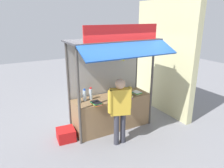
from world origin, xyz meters
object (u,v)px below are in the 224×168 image
object	(u,v)px
magazine_stack_back_left	(127,96)
vendor_person	(120,106)
water_bottle_left	(91,94)
banana_bunch_rightmost	(123,57)
plastic_crate	(66,135)
water_bottle_back_right	(85,95)
water_bottle_rear_center	(79,97)
magazine_stack_far_right	(96,103)
magazine_stack_center	(137,93)
water_bottle_front_right	(120,89)
banana_bunch_inner_left	(99,58)

from	to	relation	value
magazine_stack_back_left	vendor_person	distance (m)	0.71
water_bottle_left	banana_bunch_rightmost	world-z (taller)	banana_bunch_rightmost
water_bottle_left	plastic_crate	world-z (taller)	water_bottle_left
water_bottle_back_right	water_bottle_rear_center	bearing A→B (deg)	-164.35
water_bottle_back_right	magazine_stack_back_left	size ratio (longest dim) A/B	1.07
plastic_crate	magazine_stack_far_right	bearing A→B (deg)	-18.51
magazine_stack_back_left	banana_bunch_rightmost	world-z (taller)	banana_bunch_rightmost
water_bottle_rear_center	banana_bunch_rightmost	bearing A→B (deg)	-27.43
water_bottle_rear_center	banana_bunch_rightmost	xyz separation A→B (m)	(0.92, -0.48, 0.96)
water_bottle_back_right	water_bottle_rear_center	size ratio (longest dim) A/B	1.04
magazine_stack_center	plastic_crate	distance (m)	2.11
magazine_stack_far_right	vendor_person	distance (m)	0.61
water_bottle_back_right	vendor_person	size ratio (longest dim) A/B	0.20
vendor_person	plastic_crate	world-z (taller)	vendor_person
water_bottle_front_right	vendor_person	size ratio (longest dim) A/B	0.15
water_bottle_front_right	banana_bunch_inner_left	world-z (taller)	banana_bunch_inner_left
magazine_stack_back_left	magazine_stack_far_right	xyz separation A→B (m)	(-0.86, 0.00, -0.01)
water_bottle_front_right	vendor_person	world-z (taller)	vendor_person
magazine_stack_center	magazine_stack_far_right	world-z (taller)	magazine_stack_far_right
water_bottle_front_right	magazine_stack_back_left	size ratio (longest dim) A/B	0.84
magazine_stack_far_right	plastic_crate	size ratio (longest dim) A/B	0.70
banana_bunch_inner_left	vendor_person	size ratio (longest dim) A/B	0.17
water_bottle_front_right	plastic_crate	bearing A→B (deg)	-173.21
water_bottle_front_right	water_bottle_rear_center	bearing A→B (deg)	-173.93
water_bottle_rear_center	magazine_stack_back_left	xyz separation A→B (m)	(1.16, -0.30, -0.10)
magazine_stack_center	vendor_person	bearing A→B (deg)	-144.84
water_bottle_left	banana_bunch_inner_left	bearing A→B (deg)	-90.33
water_bottle_back_right	water_bottle_rear_center	world-z (taller)	water_bottle_back_right
water_bottle_back_right	water_bottle_rear_center	distance (m)	0.16
water_bottle_left	vendor_person	bearing A→B (deg)	-69.28
water_bottle_rear_center	water_bottle_front_right	distance (m)	1.21
water_bottle_back_right	water_bottle_front_right	distance (m)	1.05
magazine_stack_center	banana_bunch_rightmost	world-z (taller)	banana_bunch_rightmost
banana_bunch_rightmost	water_bottle_rear_center	bearing A→B (deg)	152.57
water_bottle_back_right	magazine_stack_back_left	xyz separation A→B (m)	(1.01, -0.35, -0.10)
water_bottle_left	vendor_person	world-z (taller)	vendor_person
water_bottle_back_right	magazine_stack_far_right	size ratio (longest dim) A/B	1.08
water_bottle_front_right	magazine_stack_back_left	bearing A→B (deg)	-95.22
water_bottle_left	magazine_stack_far_right	xyz separation A→B (m)	(-0.02, -0.36, -0.12)
water_bottle_left	plastic_crate	xyz separation A→B (m)	(-0.73, -0.13, -0.88)
water_bottle_front_right	banana_bunch_rightmost	size ratio (longest dim) A/B	0.74
magazine_stack_center	plastic_crate	bearing A→B (deg)	177.09
water_bottle_rear_center	vendor_person	size ratio (longest dim) A/B	0.19
vendor_person	banana_bunch_rightmost	bearing A→B (deg)	-110.28
water_bottle_front_right	banana_bunch_rightmost	distance (m)	1.19
water_bottle_back_right	vendor_person	xyz separation A→B (m)	(0.50, -0.85, -0.06)
banana_bunch_inner_left	vendor_person	distance (m)	1.16
water_bottle_rear_center	banana_bunch_inner_left	xyz separation A→B (m)	(0.33, -0.48, 1.01)
magazine_stack_center	banana_bunch_rightmost	xyz separation A→B (m)	(-0.64, -0.31, 1.08)
water_bottle_back_right	magazine_stack_center	distance (m)	1.43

